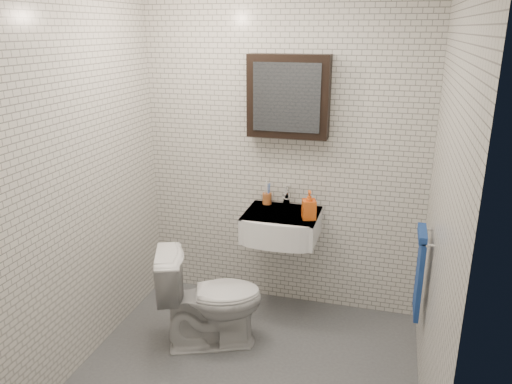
% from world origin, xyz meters
% --- Properties ---
extents(ground, '(2.20, 2.00, 0.01)m').
position_xyz_m(ground, '(0.00, 0.00, 0.01)').
color(ground, '#4A4D52').
rests_on(ground, ground).
extents(room_shell, '(2.22, 2.02, 2.51)m').
position_xyz_m(room_shell, '(0.00, 0.00, 1.47)').
color(room_shell, silver).
rests_on(room_shell, ground).
extents(washbasin, '(0.55, 0.50, 0.20)m').
position_xyz_m(washbasin, '(0.05, 0.73, 0.76)').
color(washbasin, white).
rests_on(washbasin, room_shell).
extents(faucet, '(0.06, 0.20, 0.15)m').
position_xyz_m(faucet, '(0.05, 0.93, 0.92)').
color(faucet, silver).
rests_on(faucet, washbasin).
extents(mirror_cabinet, '(0.60, 0.15, 0.60)m').
position_xyz_m(mirror_cabinet, '(0.05, 0.93, 1.70)').
color(mirror_cabinet, black).
rests_on(mirror_cabinet, room_shell).
extents(towel_rail, '(0.09, 0.30, 0.58)m').
position_xyz_m(towel_rail, '(1.04, 0.35, 0.72)').
color(towel_rail, silver).
rests_on(towel_rail, room_shell).
extents(toothbrush_cup, '(0.09, 0.09, 0.20)m').
position_xyz_m(toothbrush_cup, '(-0.11, 0.94, 0.90)').
color(toothbrush_cup, '#A15528').
rests_on(toothbrush_cup, washbasin).
extents(soap_bottle, '(0.12, 0.12, 0.21)m').
position_xyz_m(soap_bottle, '(0.27, 0.71, 0.96)').
color(soap_bottle, orange).
rests_on(soap_bottle, washbasin).
extents(toilet, '(0.82, 0.65, 0.74)m').
position_xyz_m(toilet, '(-0.34, 0.23, 0.37)').
color(toilet, silver).
rests_on(toilet, ground).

